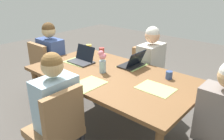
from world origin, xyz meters
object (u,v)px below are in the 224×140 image
(laptop_head_right_left_near, at_px, (82,59))
(flower_vase, at_px, (102,61))
(person_far_right_near, at_px, (58,118))
(chair_near_left_far, at_px, (148,72))
(person_head_right_left_near, at_px, (52,66))
(person_near_left_far, at_px, (150,73))
(coffee_mug_near_right, at_px, (169,75))
(dining_table, at_px, (112,80))
(person_head_left_left_mid, at_px, (219,134))
(laptop_near_left_far, at_px, (133,63))
(chair_head_right_left_near, at_px, (46,68))
(coffee_mug_centre_left, at_px, (89,47))
(chair_far_right_near, at_px, (58,127))
(coffee_mug_near_left, at_px, (102,51))

(laptop_head_right_left_near, bearing_deg, flower_vase, 170.61)
(person_far_right_near, xyz_separation_m, flower_vase, (0.10, -0.74, 0.37))
(chair_near_left_far, bearing_deg, person_head_right_left_near, 33.21)
(laptop_head_right_left_near, bearing_deg, chair_near_left_far, -122.89)
(chair_near_left_far, relative_size, person_near_left_far, 0.75)
(person_near_left_far, relative_size, coffee_mug_near_right, 13.55)
(dining_table, distance_m, person_far_right_near, 0.79)
(person_head_left_left_mid, bearing_deg, coffee_mug_near_right, -24.29)
(laptop_head_right_left_near, distance_m, laptop_near_left_far, 0.67)
(dining_table, relative_size, chair_head_right_left_near, 2.20)
(person_head_left_left_mid, distance_m, laptop_head_right_left_near, 1.80)
(person_head_left_left_mid, xyz_separation_m, coffee_mug_centre_left, (2.10, -0.46, 0.27))
(coffee_mug_centre_left, bearing_deg, person_head_right_left_near, 48.23)
(chair_far_right_near, xyz_separation_m, laptop_head_right_left_near, (0.60, -0.87, 0.30))
(chair_head_right_left_near, bearing_deg, dining_table, -178.49)
(laptop_near_left_far, bearing_deg, coffee_mug_centre_left, -7.18)
(chair_far_right_near, bearing_deg, person_near_left_far, -89.54)
(person_head_left_left_mid, relative_size, chair_near_left_far, 1.33)
(chair_near_left_far, height_order, laptop_near_left_far, laptop_near_left_far)
(laptop_head_right_left_near, xyz_separation_m, laptop_near_left_far, (-0.59, -0.31, -0.00))
(person_head_right_left_near, bearing_deg, chair_far_right_near, 146.45)
(flower_vase, bearing_deg, chair_near_left_far, -95.43)
(dining_table, height_order, person_head_right_left_near, person_head_right_left_near)
(person_far_right_near, bearing_deg, laptop_head_right_left_near, -56.83)
(dining_table, bearing_deg, laptop_head_right_left_near, -4.25)
(dining_table, xyz_separation_m, person_near_left_far, (-0.04, -0.78, -0.15))
(person_head_right_left_near, xyz_separation_m, chair_far_right_near, (-1.31, 0.87, -0.03))
(chair_near_left_far, bearing_deg, chair_far_right_near, 93.00)
(chair_far_right_near, height_order, flower_vase, flower_vase)
(person_head_left_left_mid, bearing_deg, chair_near_left_far, -33.30)
(person_near_left_far, xyz_separation_m, coffee_mug_centre_left, (0.92, 0.31, 0.27))
(coffee_mug_centre_left, bearing_deg, laptop_near_left_far, 172.82)
(person_head_left_left_mid, distance_m, laptop_near_left_far, 1.26)
(chair_head_right_left_near, xyz_separation_m, chair_near_left_far, (-1.28, -0.88, 0.00))
(person_near_left_far, distance_m, flower_vase, 0.90)
(chair_near_left_far, xyz_separation_m, laptop_near_left_far, (-0.08, 0.49, 0.30))
(chair_far_right_near, xyz_separation_m, person_far_right_near, (0.07, -0.06, 0.03))
(person_head_right_left_near, height_order, person_far_right_near, same)
(flower_vase, bearing_deg, laptop_near_left_far, -112.41)
(person_head_left_left_mid, xyz_separation_m, laptop_head_right_left_near, (1.78, -0.03, 0.27))
(laptop_head_right_left_near, height_order, coffee_mug_near_left, laptop_head_right_left_near)
(person_far_right_near, distance_m, flower_vase, 0.83)
(laptop_head_right_left_near, height_order, laptop_near_left_far, laptop_head_right_left_near)
(dining_table, bearing_deg, laptop_near_left_far, -96.09)
(laptop_near_left_far, distance_m, coffee_mug_near_right, 0.52)
(chair_head_right_left_near, height_order, chair_near_left_far, same)
(person_near_left_far, relative_size, coffee_mug_near_left, 11.37)
(person_head_right_left_near, xyz_separation_m, flower_vase, (-1.14, 0.07, 0.37))
(person_head_left_left_mid, bearing_deg, coffee_mug_centre_left, -12.25)
(person_far_right_near, height_order, laptop_near_left_far, person_far_right_near)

